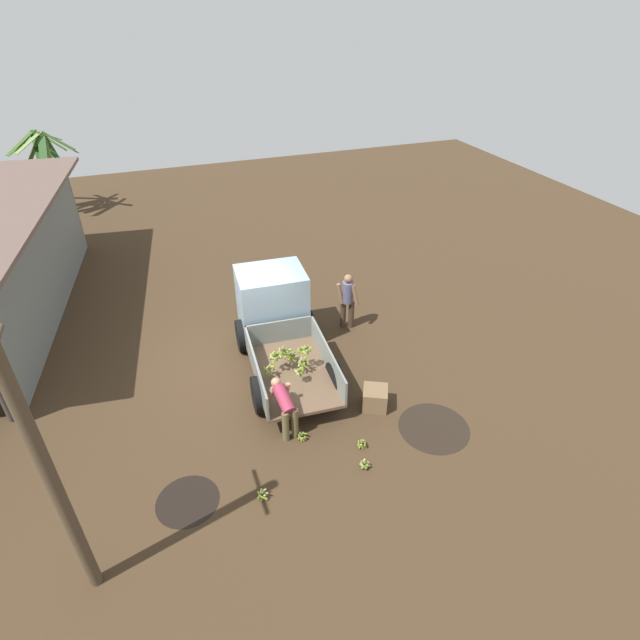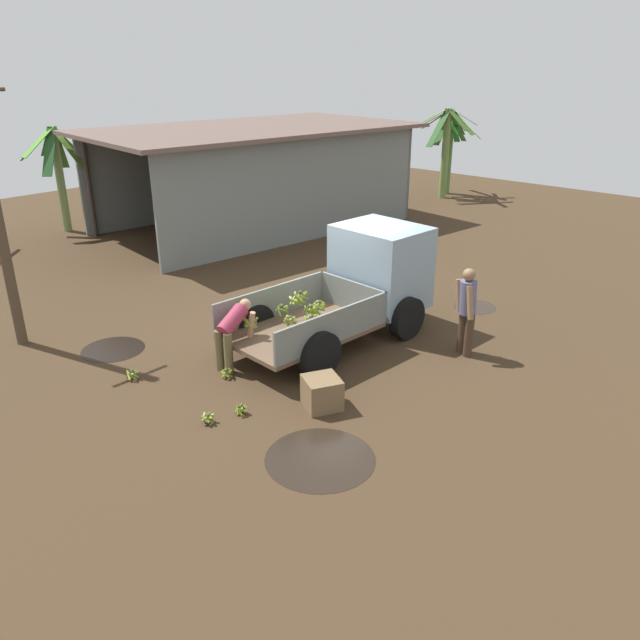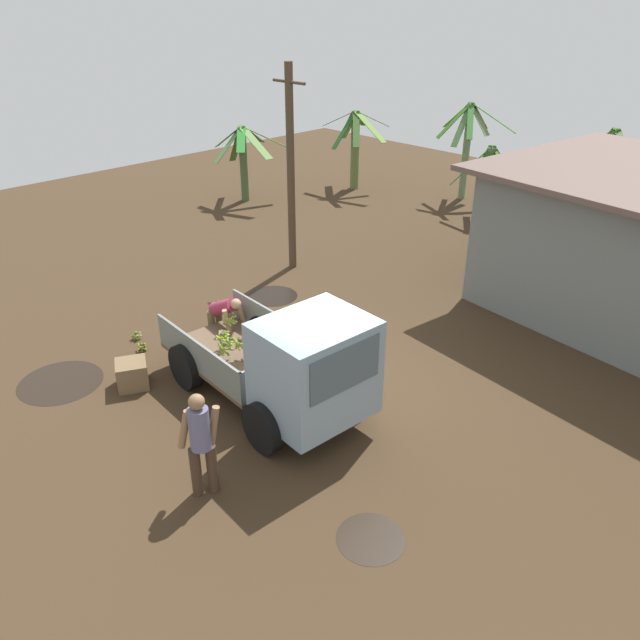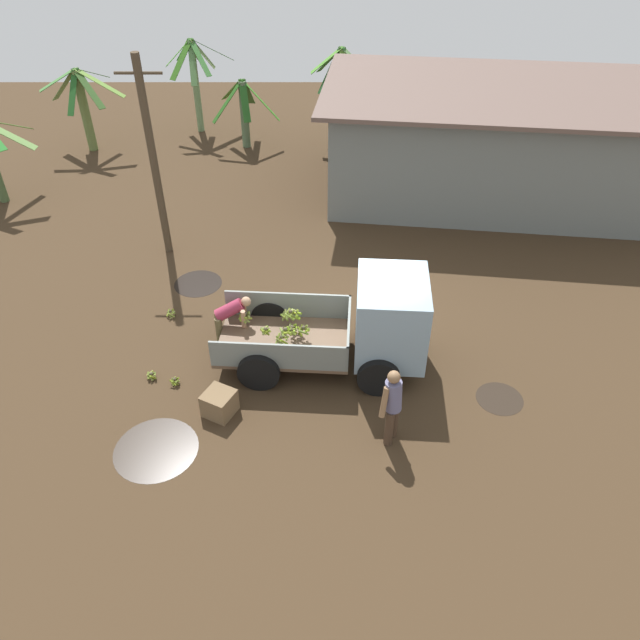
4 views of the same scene
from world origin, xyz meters
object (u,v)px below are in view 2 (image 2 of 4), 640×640
Objects in this scene: person_worker_loading at (232,330)px; banana_bunch_on_ground_1 at (132,374)px; cargo_truck at (367,279)px; wooden_crate_0 at (322,393)px; banana_bunch_on_ground_2 at (241,409)px; banana_bunch_on_ground_3 at (227,373)px; person_foreground_visitor at (467,308)px; banana_bunch_on_ground_0 at (208,418)px.

person_worker_loading is 5.30× the size of banana_bunch_on_ground_1.
wooden_crate_0 is (-2.97, -1.47, -0.82)m from cargo_truck.
banana_bunch_on_ground_1 is 0.40× the size of wooden_crate_0.
person_worker_loading is 1.81m from banana_bunch_on_ground_2.
person_worker_loading is 2.14× the size of wooden_crate_0.
cargo_truck is 19.71× the size of banana_bunch_on_ground_1.
cargo_truck reaches higher than banana_bunch_on_ground_3.
wooden_crate_0 is (0.01, -2.14, -0.47)m from person_worker_loading.
person_foreground_visitor is 5.12m from banana_bunch_on_ground_0.
banana_bunch_on_ground_3 is (-0.38, -0.25, -0.62)m from person_worker_loading.
banana_bunch_on_ground_2 is (0.52, -0.17, -0.01)m from banana_bunch_on_ground_0.
cargo_truck reaches higher than person_foreground_visitor.
person_foreground_visitor reaches higher than banana_bunch_on_ground_0.
banana_bunch_on_ground_0 is 1.02× the size of banana_bunch_on_ground_1.
person_foreground_visitor reaches higher than banana_bunch_on_ground_2.
person_worker_loading reaches higher than banana_bunch_on_ground_1.
person_worker_loading is 5.18× the size of banana_bunch_on_ground_0.
wooden_crate_0 is (-3.24, 0.67, -0.68)m from person_foreground_visitor.
banana_bunch_on_ground_2 is at bearing -119.70° from banana_bunch_on_ground_3.
person_worker_loading reaches higher than banana_bunch_on_ground_2.
banana_bunch_on_ground_0 is 1.10× the size of banana_bunch_on_ground_2.
person_worker_loading is at bearing 171.05° from cargo_truck.
banana_bunch_on_ground_3 is (-3.64, 2.56, -0.84)m from person_foreground_visitor.
cargo_truck reaches higher than banana_bunch_on_ground_1.
banana_bunch_on_ground_1 is (-1.52, 0.91, -0.62)m from person_worker_loading.
person_worker_loading is 5.06× the size of banana_bunch_on_ground_3.
banana_bunch_on_ground_0 is at bearing -169.71° from cargo_truck.
banana_bunch_on_ground_2 is at bearing -18.29° from banana_bunch_on_ground_0.
banana_bunch_on_ground_3 is at bearing 39.15° from banana_bunch_on_ground_0.
person_worker_loading is at bearing -12.35° from person_foreground_visitor.
wooden_crate_0 is at bearing -98.63° from person_worker_loading.
wooden_crate_0 is (0.39, -1.89, 0.15)m from banana_bunch_on_ground_3.
banana_bunch_on_ground_2 is 1.30m from wooden_crate_0.
banana_bunch_on_ground_1 is at bearing -9.48° from person_foreground_visitor.
banana_bunch_on_ground_2 is at bearing -77.33° from banana_bunch_on_ground_1.
wooden_crate_0 reaches higher than banana_bunch_on_ground_1.
wooden_crate_0 is (1.53, -3.05, 0.15)m from banana_bunch_on_ground_1.
person_foreground_visitor is (0.28, -2.13, -0.14)m from cargo_truck.
banana_bunch_on_ground_1 is 2.33m from banana_bunch_on_ground_2.
banana_bunch_on_ground_2 is (-1.01, -1.36, -0.63)m from person_worker_loading.
wooden_crate_0 is (1.54, -0.95, 0.15)m from banana_bunch_on_ground_0.
banana_bunch_on_ground_0 is (-1.53, -1.19, -0.62)m from person_worker_loading.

